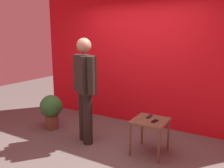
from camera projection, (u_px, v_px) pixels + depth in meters
ground_plane at (99, 153)px, 3.75m from camera, size 12.00×12.00×0.00m
back_wall_red at (142, 54)px, 4.80m from camera, size 4.89×0.12×2.94m
standing_person at (85, 85)px, 3.98m from camera, size 0.66×0.49×1.80m
side_table at (150, 125)px, 3.67m from camera, size 0.52×0.52×0.56m
cell_phone at (155, 121)px, 3.58m from camera, size 0.09×0.15×0.01m
tv_remote at (149, 116)px, 3.77m from camera, size 0.05×0.17×0.02m
potted_plant at (51, 109)px, 4.68m from camera, size 0.44×0.44×0.69m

